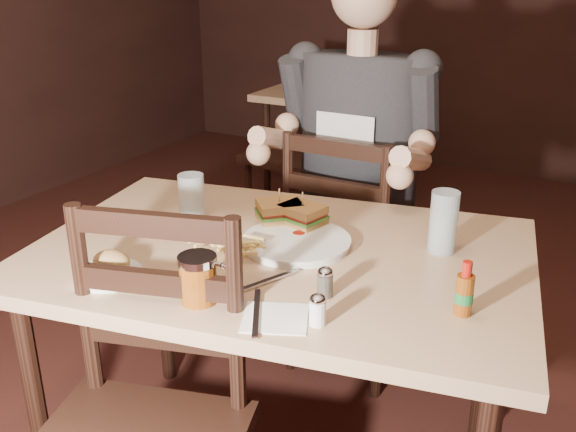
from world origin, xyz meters
The scene contains 23 objects.
room_shell centered at (0.00, 0.00, 1.40)m, with size 7.00×7.00×7.00m.
main_table centered at (-0.27, 0.06, 0.70)m, with size 1.45×1.10×0.77m.
bg_table centered at (-1.08, 2.24, 0.68)m, with size 0.81×0.81×0.77m.
chair_far centered at (-0.33, 0.75, 0.48)m, with size 0.44×0.48×0.95m, color black, non-canonical shape.
bg_chair_far centered at (-1.08, 2.79, 0.46)m, with size 0.42×0.47×0.92m, color black, non-canonical shape.
bg_chair_near centered at (-1.08, 1.69, 0.50)m, with size 0.46×0.51×1.00m, color black, non-canonical shape.
diner centered at (-0.33, 0.69, 1.00)m, with size 0.58×0.46×1.01m, color #29272B, non-canonical shape.
dinner_plate centered at (-0.24, 0.10, 0.78)m, with size 0.29×0.29×0.02m, color white.
sandwich_left centered at (-0.28, 0.21, 0.84)m, with size 0.12×0.10×0.10m, color #C18B48, non-canonical shape.
sandwich_right centered at (-0.35, 0.20, 0.84)m, with size 0.12×0.10×0.10m, color #C18B48, non-canonical shape.
fries_pile centered at (-0.37, -0.02, 0.80)m, with size 0.23×0.16×0.04m, color #F4C866, non-canonical shape.
ketchup_dollop centered at (-0.25, 0.14, 0.79)m, with size 0.04×0.04×0.01m, color maroon.
glass_left centered at (-0.60, 0.12, 0.84)m, with size 0.08×0.08×0.14m, color silver.
glass_right centered at (0.11, 0.26, 0.85)m, with size 0.07×0.07×0.17m, color silver.
hot_sauce centered at (0.25, -0.04, 0.83)m, with size 0.04×0.04×0.13m, color brown, non-canonical shape.
salt_shaker centered at (-0.01, -0.23, 0.80)m, with size 0.04×0.04×0.07m, color white, non-canonical shape.
pepper_shaker centered at (-0.05, -0.11, 0.80)m, with size 0.04×0.04×0.07m, color #38332D, non-canonical shape.
syrup_dispenser centered at (-0.29, -0.27, 0.83)m, with size 0.09×0.09×0.11m, color brown, non-canonical shape.
napkin centered at (-0.10, -0.26, 0.77)m, with size 0.14×0.13×0.00m, color white.
knife centered at (-0.15, -0.26, 0.78)m, with size 0.01×0.20×0.00m, color silver.
fork centered at (-0.20, -0.12, 0.78)m, with size 0.01×0.18×0.01m, color silver.
side_plate centered at (-0.55, -0.29, 0.78)m, with size 0.16×0.16×0.01m, color white.
bread_roll centered at (-0.55, -0.28, 0.81)m, with size 0.10×0.08×0.06m, color tan.
Camera 1 is at (0.50, -1.30, 1.49)m, focal length 40.00 mm.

